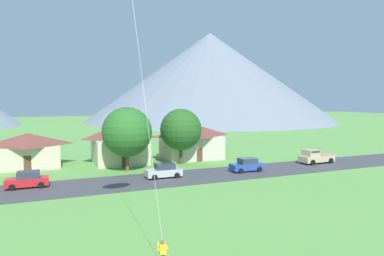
{
  "coord_description": "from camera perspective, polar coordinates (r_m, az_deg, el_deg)",
  "views": [
    {
      "loc": [
        -10.08,
        -6.62,
        9.21
      ],
      "look_at": [
        -1.09,
        14.78,
        7.33
      ],
      "focal_mm": 32.91,
      "sensor_mm": 36.0,
      "label": 1
    }
  ],
  "objects": [
    {
      "name": "tree_center",
      "position": [
        45.72,
        -10.49,
        -0.63
      ],
      "size": [
        6.39,
        6.39,
        8.28
      ],
      "color": "brown",
      "rests_on": "ground"
    },
    {
      "name": "mountain_east_ridge",
      "position": [
        153.48,
        2.9,
        8.22
      ],
      "size": [
        105.67,
        105.67,
        37.67
      ],
      "primitive_type": "cone",
      "color": "slate",
      "rests_on": "ground"
    },
    {
      "name": "pickup_truck_sand_west_side",
      "position": [
        53.73,
        19.43,
        -4.36
      ],
      "size": [
        5.27,
        2.48,
        1.99
      ],
      "color": "#C6B284",
      "rests_on": "road_strip"
    },
    {
      "name": "house_left_center",
      "position": [
        53.2,
        -25.02,
        -3.17
      ],
      "size": [
        8.68,
        7.0,
        4.63
      ],
      "color": "beige",
      "rests_on": "ground"
    },
    {
      "name": "parked_car_silver_west_end",
      "position": [
        41.69,
        -4.59,
        -6.93
      ],
      "size": [
        4.2,
        2.09,
        1.68
      ],
      "color": "#B7BCC1",
      "rests_on": "road_strip"
    },
    {
      "name": "tree_left_of_center",
      "position": [
        49.96,
        -1.81,
        -0.25
      ],
      "size": [
        5.91,
        5.91,
        7.93
      ],
      "color": "brown",
      "rests_on": "ground"
    },
    {
      "name": "house_leftmost",
      "position": [
        55.11,
        -0.12,
        -2.01
      ],
      "size": [
        9.3,
        7.0,
        5.48
      ],
      "color": "beige",
      "rests_on": "ground"
    },
    {
      "name": "parked_car_red_mid_east",
      "position": [
        40.77,
        -25.11,
        -7.62
      ],
      "size": [
        4.23,
        2.13,
        1.68
      ],
      "color": "red",
      "rests_on": "road_strip"
    },
    {
      "name": "house_right_center",
      "position": [
        52.39,
        -11.66,
        -2.4
      ],
      "size": [
        7.88,
        8.09,
        5.57
      ],
      "color": "beige",
      "rests_on": "ground"
    },
    {
      "name": "road_strip",
      "position": [
        40.46,
        -7.83,
        -8.51
      ],
      "size": [
        160.0,
        7.68,
        0.08
      ],
      "primitive_type": "cube",
      "color": "#424247",
      "rests_on": "ground"
    },
    {
      "name": "parked_car_blue_mid_west",
      "position": [
        45.65,
        8.87,
        -5.96
      ],
      "size": [
        4.22,
        2.11,
        1.68
      ],
      "color": "#2847A8",
      "rests_on": "road_strip"
    }
  ]
}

